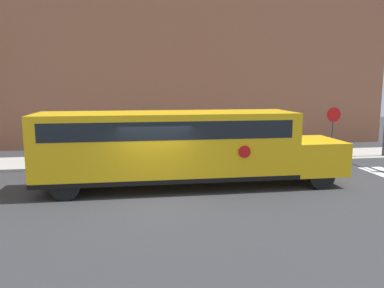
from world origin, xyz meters
name	(u,v)px	position (x,y,z in m)	size (l,w,h in m)	color
ground_plane	(157,200)	(0.00, 0.00, 0.00)	(60.00, 60.00, 0.00)	#333335
sidewalk_strip	(149,160)	(0.00, 6.50, 0.07)	(44.00, 3.00, 0.15)	#B2ADA3
building_backdrop	(144,47)	(0.00, 13.00, 6.33)	(32.00, 4.00, 12.67)	#935B42
school_bus	(180,144)	(0.98, 1.50, 1.66)	(11.58, 2.57, 2.88)	yellow
stop_sign	(333,125)	(9.54, 5.69, 1.84)	(0.77, 0.10, 2.75)	#38383A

